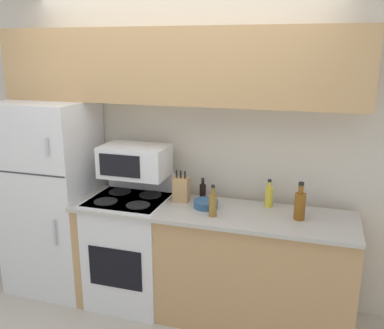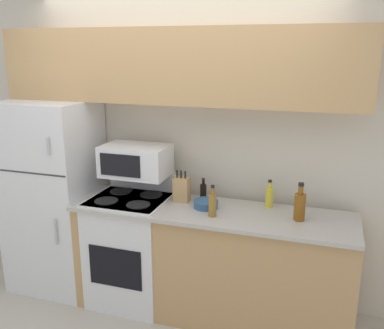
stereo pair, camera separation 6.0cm
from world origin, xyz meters
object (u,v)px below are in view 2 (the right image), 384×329
(stove, at_px, (131,248))
(bottle_whiskey, at_px, (300,206))
(refrigerator, at_px, (54,196))
(microwave, at_px, (136,161))
(bowl, at_px, (206,204))
(bottle_vinegar, at_px, (212,204))
(bottle_soy_sauce, at_px, (203,191))
(bottle_cooking_spray, at_px, (269,197))
(knife_block, at_px, (182,189))

(stove, relative_size, bottle_whiskey, 3.86)
(refrigerator, bearing_deg, stove, -3.31)
(microwave, distance_m, bowl, 0.68)
(refrigerator, height_order, bottle_vinegar, refrigerator)
(bottle_soy_sauce, bearing_deg, refrigerator, -173.07)
(refrigerator, bearing_deg, bottle_cooking_spray, 4.67)
(knife_block, relative_size, bowl, 1.33)
(knife_block, xyz_separation_m, bottle_vinegar, (0.32, -0.23, -0.01))
(bowl, height_order, bottle_soy_sauce, bottle_soy_sauce)
(refrigerator, height_order, knife_block, refrigerator)
(bottle_vinegar, relative_size, bottle_whiskey, 0.86)
(microwave, height_order, knife_block, microwave)
(knife_block, bearing_deg, refrigerator, -176.91)
(refrigerator, relative_size, bowl, 8.63)
(knife_block, xyz_separation_m, bottle_cooking_spray, (0.69, 0.09, -0.02))
(stove, relative_size, bowl, 5.55)
(bottle_cooking_spray, bearing_deg, bowl, -159.83)
(stove, xyz_separation_m, bowl, (0.64, 0.03, 0.46))
(refrigerator, height_order, bottle_soy_sauce, refrigerator)
(stove, relative_size, microwave, 2.01)
(bottle_cooking_spray, bearing_deg, microwave, -174.99)
(stove, distance_m, knife_block, 0.68)
(microwave, relative_size, bottle_vinegar, 2.24)
(stove, height_order, bowl, stove)
(refrigerator, distance_m, knife_block, 1.18)
(bowl, bearing_deg, bottle_soy_sauce, 112.58)
(stove, xyz_separation_m, bottle_whiskey, (1.35, 0.00, 0.54))
(stove, height_order, bottle_vinegar, bottle_vinegar)
(refrigerator, height_order, bowl, refrigerator)
(bowl, xyz_separation_m, bottle_whiskey, (0.71, -0.02, 0.08))
(microwave, distance_m, bottle_whiskey, 1.34)
(bottle_vinegar, bearing_deg, bottle_soy_sauce, 117.19)
(stove, bearing_deg, bottle_cooking_spray, 10.05)
(stove, relative_size, knife_block, 4.17)
(stove, bearing_deg, microwave, 78.68)
(microwave, distance_m, knife_block, 0.44)
(refrigerator, xyz_separation_m, bowl, (1.40, -0.02, 0.10))
(stove, relative_size, bottle_soy_sauce, 6.00)
(knife_block, relative_size, bottle_vinegar, 1.08)
(stove, xyz_separation_m, bottle_soy_sauce, (0.57, 0.20, 0.50))
(microwave, bearing_deg, stove, -101.32)
(bottle_cooking_spray, height_order, bottle_vinegar, bottle_vinegar)
(bottle_whiskey, bearing_deg, bowl, 178.13)
(bottle_whiskey, bearing_deg, refrigerator, 178.89)
(bottle_soy_sauce, bearing_deg, bottle_vinegar, -62.81)
(knife_block, xyz_separation_m, bottle_soy_sauce, (0.15, 0.10, -0.03))
(stove, distance_m, bottle_cooking_spray, 1.23)
(refrigerator, distance_m, bottle_cooking_spray, 1.87)
(bottle_cooking_spray, bearing_deg, bottle_vinegar, -138.78)
(knife_block, distance_m, bowl, 0.25)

